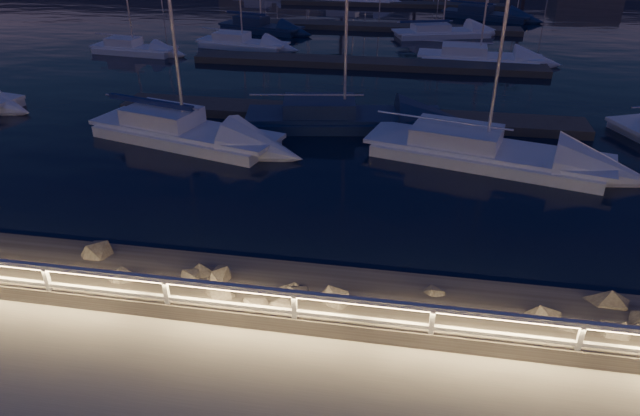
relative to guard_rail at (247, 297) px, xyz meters
The scene contains 14 objects.
ground 0.78m from the guard_rail, ahead, with size 400.00×400.00×0.00m, color #ABA59A.
harbor_water 31.27m from the guard_rail, 89.87° to the left, with size 400.00×440.00×0.60m.
guard_rail is the anchor object (origin of this frame).
riprap 2.92m from the guard_rail, 24.93° to the left, with size 39.33×3.23×1.49m.
floating_docks 32.52m from the guard_rail, 89.88° to the left, with size 22.00×36.00×0.40m.
sailboat_b 13.78m from the guard_rail, 118.66° to the left, with size 8.98×4.65×14.74m.
sailboat_c 15.06m from the guard_rail, 90.36° to the left, with size 9.24×4.08×15.17m.
sailboat_d 13.50m from the guard_rail, 63.63° to the left, with size 9.80×4.97×15.97m.
sailboat_e 31.18m from the guard_rail, 120.95° to the left, with size 6.16×2.45×10.28m.
sailboat_g 28.94m from the guard_rail, 76.23° to the left, with size 7.87×2.75×13.14m.
sailboat_i 36.61m from the guard_rail, 104.96° to the left, with size 7.16×3.80×11.83m.
sailboat_j 31.06m from the guard_rail, 107.34° to the left, with size 6.82×3.08×11.23m.
sailboat_k 45.40m from the guard_rail, 79.01° to the left, with size 7.87×4.81×12.97m.
sailboat_l 36.27m from the guard_rail, 82.57° to the left, with size 7.81×4.36×12.74m.
Camera 1 is at (3.29, -9.81, 8.52)m, focal length 32.00 mm.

